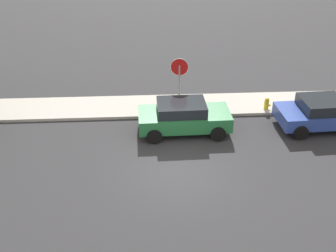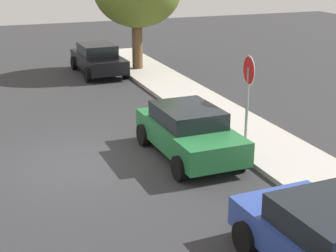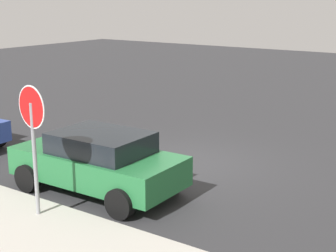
{
  "view_description": "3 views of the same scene",
  "coord_description": "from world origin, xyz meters",
  "views": [
    {
      "loc": [
        -1.13,
        -13.09,
        9.32
      ],
      "look_at": [
        -0.33,
        0.77,
        1.47
      ],
      "focal_mm": 45.0,
      "sensor_mm": 36.0,
      "label": 1
    },
    {
      "loc": [
        12.77,
        -2.51,
        5.4
      ],
      "look_at": [
        0.56,
        2.2,
        1.0
      ],
      "focal_mm": 55.0,
      "sensor_mm": 36.0,
      "label": 2
    },
    {
      "loc": [
        -7.11,
        10.96,
        4.31
      ],
      "look_at": [
        -0.51,
        1.53,
        1.41
      ],
      "focal_mm": 55.0,
      "sensor_mm": 36.0,
      "label": 3
    }
  ],
  "objects": [
    {
      "name": "stop_sign",
      "position": [
        0.41,
        4.69,
        1.88
      ],
      "size": [
        0.83,
        0.13,
        2.71
      ],
      "color": "gray",
      "rests_on": "ground_plane"
    },
    {
      "name": "parked_car_green",
      "position": [
        0.46,
        2.86,
        0.74
      ],
      "size": [
        3.98,
        2.04,
        1.41
      ],
      "color": "#236B38",
      "rests_on": "ground_plane"
    },
    {
      "name": "sidewalk_curb",
      "position": [
        0.0,
        5.25,
        0.07
      ],
      "size": [
        32.0,
        2.27,
        0.14
      ],
      "primitive_type": "cube",
      "color": "#B2ADA3",
      "rests_on": "ground_plane"
    },
    {
      "name": "ground_plane",
      "position": [
        0.0,
        0.0,
        0.0
      ],
      "size": [
        60.0,
        60.0,
        0.0
      ],
      "primitive_type": "plane",
      "color": "#2D2D30"
    },
    {
      "name": "fire_hydrant",
      "position": [
        4.58,
        4.53,
        0.36
      ],
      "size": [
        0.3,
        0.22,
        0.72
      ],
      "color": "gold",
      "rests_on": "ground_plane"
    },
    {
      "name": "parked_car_black",
      "position": [
        -10.65,
        3.02,
        0.72
      ],
      "size": [
        4.17,
        2.03,
        1.39
      ],
      "color": "black",
      "rests_on": "ground_plane"
    }
  ]
}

